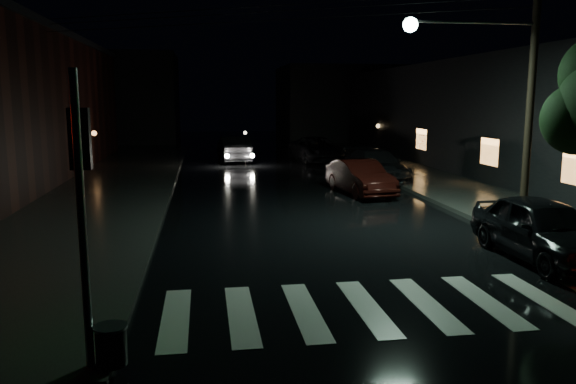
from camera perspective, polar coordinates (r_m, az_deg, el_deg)
name	(u,v)px	position (r m, az deg, el deg)	size (l,w,h in m)	color
ground	(243,325)	(10.20, -4.56, -13.33)	(120.00, 120.00, 0.00)	black
sidewalk_left	(96,195)	(24.11, -18.90, -0.30)	(6.00, 44.00, 0.15)	#282826
sidewalk_right	(445,187)	(25.97, 15.69, 0.53)	(4.00, 44.00, 0.15)	#282826
building_right	(542,117)	(32.57, 24.39, 6.96)	(10.00, 40.00, 6.00)	black
building_far_left	(100,98)	(55.19, -18.56, 9.03)	(14.00, 10.00, 8.00)	black
building_far_right	(353,103)	(56.32, 6.59, 8.94)	(14.00, 10.00, 7.00)	black
crosswalk	(397,305)	(11.24, 11.00, -11.25)	(9.00, 3.00, 0.01)	beige
signal_pole_corner	(97,271)	(8.43, -18.81, -7.65)	(0.68, 0.61, 4.20)	slate
utility_pole	(512,77)	(18.92, 21.81, 10.77)	(4.92, 0.44, 8.00)	black
parked_car_a	(543,229)	(15.19, 24.47, -3.43)	(1.84, 4.58, 1.56)	black
parked_car_b	(360,177)	(23.56, 7.34, 1.50)	(1.51, 4.34, 1.43)	black
parked_car_c	(376,165)	(27.50, 8.91, 2.69)	(2.13, 5.24, 1.52)	black
parked_car_d	(316,149)	(35.79, 2.91, 4.35)	(2.55, 5.53, 1.54)	black
oncoming_car	(234,149)	(35.76, -5.52, 4.38)	(1.71, 4.91, 1.62)	black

